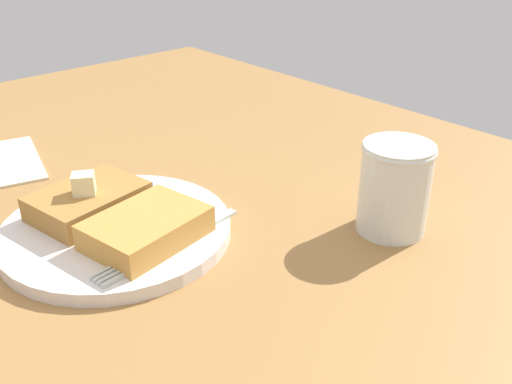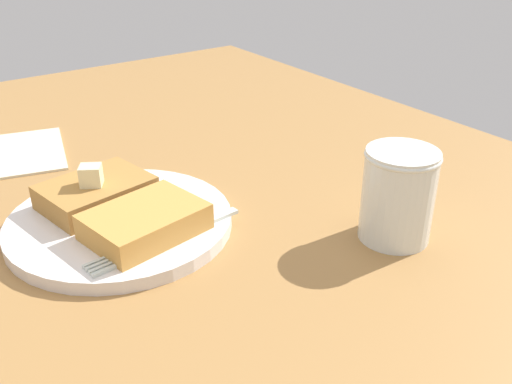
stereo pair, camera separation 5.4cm
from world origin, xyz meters
TOP-DOWN VIEW (x-y plane):
  - table_surface at (0.00, 0.00)cm, footprint 119.86×119.86cm
  - plate at (0.32, 7.75)cm, footprint 22.04×22.04cm
  - toast_slice_left at (-3.77, 7.00)cm, footprint 9.27×11.52cm
  - toast_slice_middle at (4.41, 8.50)cm, footprint 9.27×11.52cm
  - butter_pat_primary at (-3.21, 6.55)cm, footprint 2.66×2.73cm
  - fork at (6.75, 8.60)cm, footprint 3.08×16.06cm
  - syrup_jar at (16.80, 28.55)cm, footprint 6.98×6.98cm

SIDE VIEW (x-z plane):
  - table_surface at x=0.00cm, z-range 0.00..2.02cm
  - plate at x=0.32cm, z-range 2.12..3.42cm
  - fork at x=6.75cm, z-range 3.33..3.69cm
  - toast_slice_left at x=-3.77cm, z-range 3.33..5.84cm
  - toast_slice_middle at x=4.41cm, z-range 3.33..5.84cm
  - syrup_jar at x=16.80cm, z-range 1.58..10.58cm
  - butter_pat_primary at x=-3.21cm, z-range 5.84..7.91cm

